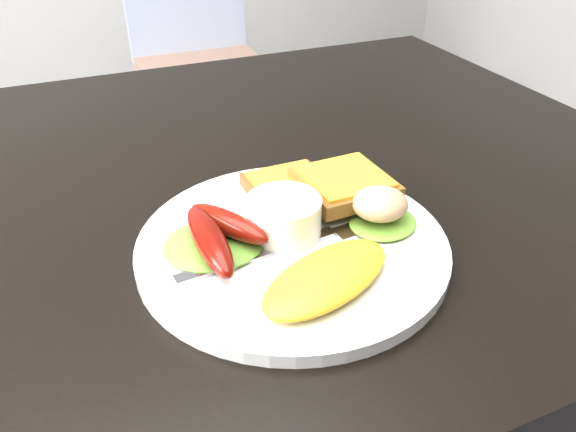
# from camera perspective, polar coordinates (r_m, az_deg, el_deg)

# --- Properties ---
(dining_table) EXTENTS (1.20, 0.80, 0.04)m
(dining_table) POSITION_cam_1_polar(r_m,az_deg,el_deg) (0.65, -13.03, 1.48)
(dining_table) COLOR black
(dining_table) RESTS_ON ground
(dining_chair) EXTENTS (0.41, 0.41, 0.05)m
(dining_chair) POSITION_cam_1_polar(r_m,az_deg,el_deg) (1.93, -8.44, 14.27)
(dining_chair) COLOR tan
(dining_chair) RESTS_ON ground
(person) EXTENTS (0.54, 0.36, 1.50)m
(person) POSITION_cam_1_polar(r_m,az_deg,el_deg) (1.07, -11.73, 15.51)
(person) COLOR navy
(person) RESTS_ON ground
(plate) EXTENTS (0.28, 0.28, 0.01)m
(plate) POSITION_cam_1_polar(r_m,az_deg,el_deg) (0.52, 0.44, -2.98)
(plate) COLOR white
(plate) RESTS_ON dining_table
(lettuce_left) EXTENTS (0.11, 0.10, 0.01)m
(lettuce_left) POSITION_cam_1_polar(r_m,az_deg,el_deg) (0.51, -7.41, -2.70)
(lettuce_left) COLOR #3B8724
(lettuce_left) RESTS_ON plate
(lettuce_right) EXTENTS (0.09, 0.08, 0.01)m
(lettuce_right) POSITION_cam_1_polar(r_m,az_deg,el_deg) (0.54, 9.59, -0.63)
(lettuce_right) COLOR #5A8C28
(lettuce_right) RESTS_ON plate
(omelette) EXTENTS (0.15, 0.11, 0.02)m
(omelette) POSITION_cam_1_polar(r_m,az_deg,el_deg) (0.46, 3.94, -6.23)
(omelette) COLOR yellow
(omelette) RESTS_ON plate
(sausage_a) EXTENTS (0.03, 0.11, 0.03)m
(sausage_a) POSITION_cam_1_polar(r_m,az_deg,el_deg) (0.48, -8.00, -2.44)
(sausage_a) COLOR #661609
(sausage_a) RESTS_ON lettuce_left
(sausage_b) EXTENTS (0.06, 0.09, 0.02)m
(sausage_b) POSITION_cam_1_polar(r_m,az_deg,el_deg) (0.50, -6.08, -0.75)
(sausage_b) COLOR #700E03
(sausage_b) RESTS_ON lettuce_left
(ramekin) EXTENTS (0.09, 0.09, 0.04)m
(ramekin) POSITION_cam_1_polar(r_m,az_deg,el_deg) (0.51, -0.42, -0.23)
(ramekin) COLOR white
(ramekin) RESTS_ON plate
(toast_a) EXTENTS (0.08, 0.08, 0.01)m
(toast_a) POSITION_cam_1_polar(r_m,az_deg,el_deg) (0.58, 0.13, 2.78)
(toast_a) COLOR brown
(toast_a) RESTS_ON plate
(toast_b) EXTENTS (0.09, 0.09, 0.01)m
(toast_b) POSITION_cam_1_polar(r_m,az_deg,el_deg) (0.56, 5.74, 3.21)
(toast_b) COLOR olive
(toast_b) RESTS_ON toast_a
(potato_salad) EXTENTS (0.06, 0.06, 0.03)m
(potato_salad) POSITION_cam_1_polar(r_m,az_deg,el_deg) (0.53, 9.32, 1.24)
(potato_salad) COLOR beige
(potato_salad) RESTS_ON lettuce_right
(fork) EXTENTS (0.15, 0.03, 0.00)m
(fork) POSITION_cam_1_polar(r_m,az_deg,el_deg) (0.49, -3.02, -3.94)
(fork) COLOR #ADAFB7
(fork) RESTS_ON plate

